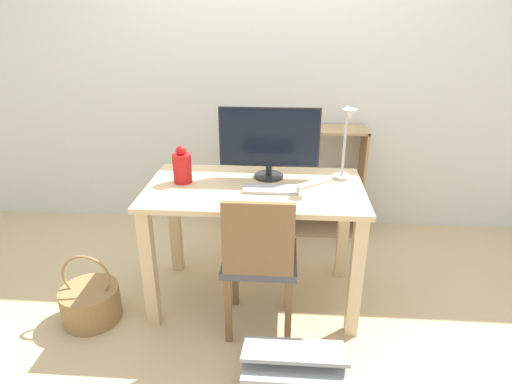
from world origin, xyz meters
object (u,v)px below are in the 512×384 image
object	(u,v)px
vase	(182,167)
basket	(91,302)
bookshelf	(277,185)
storage_box	(294,377)
monitor	(269,140)
desk_lamp	(346,138)
keyboard	(271,189)
chair	(259,259)

from	to	relation	value
vase	basket	size ratio (longest dim) A/B	0.51
bookshelf	storage_box	world-z (taller)	bookshelf
monitor	desk_lamp	world-z (taller)	desk_lamp
keyboard	storage_box	world-z (taller)	keyboard
keyboard	chair	size ratio (longest dim) A/B	0.36
vase	basket	bearing A→B (deg)	-148.80
keyboard	chair	xyz separation A→B (m)	(-0.05, -0.25, -0.30)
vase	bookshelf	xyz separation A→B (m)	(0.53, 0.90, -0.47)
bookshelf	basket	distance (m)	1.64
keyboard	desk_lamp	bearing A→B (deg)	21.17
storage_box	bookshelf	bearing A→B (deg)	94.35
bookshelf	chair	bearing A→B (deg)	-92.79
monitor	vase	distance (m)	0.53
keyboard	storage_box	size ratio (longest dim) A/B	0.65
vase	monitor	bearing A→B (deg)	12.90
monitor	desk_lamp	size ratio (longest dim) A/B	1.34
basket	storage_box	bearing A→B (deg)	-22.15
keyboard	monitor	bearing A→B (deg)	95.75
desk_lamp	monitor	bearing A→B (deg)	174.07
chair	vase	bearing A→B (deg)	143.72
basket	storage_box	size ratio (longest dim) A/B	0.90
storage_box	monitor	bearing A→B (deg)	100.19
vase	desk_lamp	distance (m)	0.96
bookshelf	vase	bearing A→B (deg)	-120.61
bookshelf	storage_box	distance (m)	1.73
monitor	storage_box	world-z (taller)	monitor
desk_lamp	basket	distance (m)	1.77
vase	storage_box	xyz separation A→B (m)	(0.66, -0.80, -0.74)
storage_box	basket	bearing A→B (deg)	157.85
monitor	basket	xyz separation A→B (m)	(-1.02, -0.43, -0.89)
chair	storage_box	distance (m)	0.61
bookshelf	keyboard	bearing A→B (deg)	-90.82
keyboard	desk_lamp	xyz separation A→B (m)	(0.42, 0.16, 0.26)
desk_lamp	chair	xyz separation A→B (m)	(-0.46, -0.41, -0.56)
keyboard	basket	xyz separation A→B (m)	(-1.05, -0.23, -0.66)
desk_lamp	bookshelf	distance (m)	1.13
monitor	storage_box	bearing A→B (deg)	-79.81
keyboard	basket	world-z (taller)	keyboard
desk_lamp	chair	bearing A→B (deg)	-138.24
monitor	bookshelf	world-z (taller)	monitor
keyboard	chair	world-z (taller)	chair
vase	storage_box	bearing A→B (deg)	-50.37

